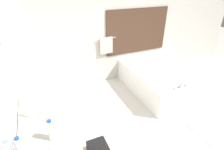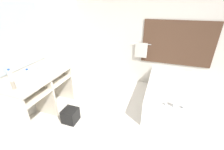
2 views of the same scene
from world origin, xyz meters
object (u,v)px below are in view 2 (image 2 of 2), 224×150
at_px(soap_dispenser, 13,85).
at_px(waste_bin, 70,115).
at_px(water_bottle_2, 29,76).
at_px(water_bottle_1, 11,76).
at_px(bathtub, 171,94).

xyz_separation_m(soap_dispenser, waste_bin, (0.62, 0.48, -0.84)).
distance_m(water_bottle_2, soap_dispenser, 0.27).
height_order(water_bottle_1, waste_bin, water_bottle_1).
height_order(water_bottle_1, soap_dispenser, water_bottle_1).
xyz_separation_m(bathtub, soap_dispenser, (-2.48, -1.69, 0.68)).
bearing_deg(bathtub, water_bottle_1, -150.27).
relative_size(water_bottle_1, water_bottle_2, 0.99).
relative_size(soap_dispenser, waste_bin, 0.57).
xyz_separation_m(bathtub, water_bottle_1, (-2.70, -1.54, 0.73)).
xyz_separation_m(water_bottle_1, water_bottle_2, (0.29, 0.10, 0.00)).
bearing_deg(soap_dispenser, waste_bin, 37.84).
bearing_deg(waste_bin, water_bottle_2, -157.49).
relative_size(water_bottle_2, waste_bin, 0.92).
height_order(bathtub, soap_dispenser, soap_dispenser).
xyz_separation_m(water_bottle_1, soap_dispenser, (0.22, -0.15, -0.05)).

